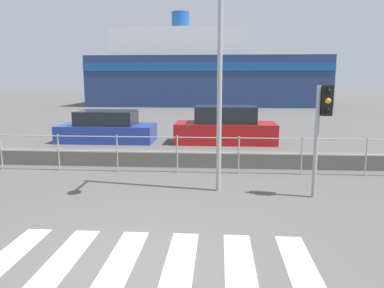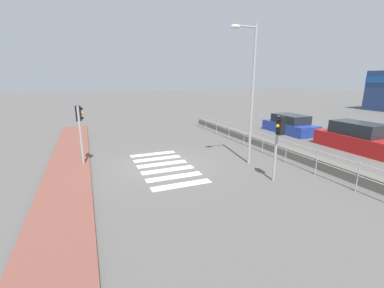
# 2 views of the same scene
# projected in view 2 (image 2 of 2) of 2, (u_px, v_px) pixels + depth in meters

# --- Properties ---
(ground_plane) EXTENTS (160.00, 160.00, 0.00)m
(ground_plane) POSITION_uv_depth(u_px,v_px,m) (164.00, 166.00, 12.04)
(ground_plane) COLOR #565451
(sidewalk_brick) EXTENTS (24.00, 1.80, 0.12)m
(sidewalk_brick) POSITION_uv_depth(u_px,v_px,m) (67.00, 177.00, 10.51)
(sidewalk_brick) COLOR brown
(sidewalk_brick) RESTS_ON ground_plane
(crosswalk) EXTENTS (4.95, 2.40, 0.01)m
(crosswalk) POSITION_uv_depth(u_px,v_px,m) (165.00, 167.00, 11.87)
(crosswalk) COLOR silver
(crosswalk) RESTS_ON ground_plane
(seawall) EXTENTS (19.98, 0.55, 0.46)m
(seawall) POSITION_uv_depth(u_px,v_px,m) (275.00, 147.00, 14.38)
(seawall) COLOR #605B54
(seawall) RESTS_ON ground_plane
(harbor_fence) EXTENTS (18.02, 0.04, 1.11)m
(harbor_fence) POSITION_uv_depth(u_px,v_px,m) (263.00, 140.00, 13.93)
(harbor_fence) COLOR #9EA0A3
(harbor_fence) RESTS_ON ground_plane
(traffic_light_near) EXTENTS (0.34, 0.32, 2.79)m
(traffic_light_near) POSITION_uv_depth(u_px,v_px,m) (80.00, 123.00, 11.55)
(traffic_light_near) COLOR #9EA0A3
(traffic_light_near) RESTS_ON ground_plane
(traffic_light_far) EXTENTS (0.34, 0.32, 2.60)m
(traffic_light_far) POSITION_uv_depth(u_px,v_px,m) (279.00, 135.00, 9.69)
(traffic_light_far) COLOR #9EA0A3
(traffic_light_far) RESTS_ON ground_plane
(streetlamp) EXTENTS (0.32, 1.29, 6.23)m
(streetlamp) POSITION_uv_depth(u_px,v_px,m) (249.00, 81.00, 11.35)
(streetlamp) COLOR #9EA0A3
(streetlamp) RESTS_ON ground_plane
(parked_car_blue) EXTENTS (4.16, 1.86, 1.36)m
(parked_car_blue) POSITION_uv_depth(u_px,v_px,m) (290.00, 125.00, 19.26)
(parked_car_blue) COLOR #233D9E
(parked_car_blue) RESTS_ON ground_plane
(parked_car_red) EXTENTS (4.30, 1.78, 1.59)m
(parked_car_red) POSITION_uv_depth(u_px,v_px,m) (356.00, 138.00, 14.57)
(parked_car_red) COLOR #B21919
(parked_car_red) RESTS_ON ground_plane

